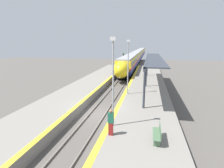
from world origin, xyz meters
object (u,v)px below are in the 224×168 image
object	(u,v)px
person_waiting	(111,122)
railway_signal	(123,59)
train	(138,55)
lamppost_mid	(128,64)
lamppost_near	(113,78)
platform_bench	(158,133)

from	to	relation	value
person_waiting	railway_signal	distance (m)	36.89
train	lamppost_mid	bearing A→B (deg)	-87.59
lamppost_near	railway_signal	bearing A→B (deg)	97.27
railway_signal	lamppost_mid	size ratio (longest dim) A/B	0.68
lamppost_near	person_waiting	bearing A→B (deg)	-84.55
platform_bench	railway_signal	xyz separation A→B (m)	(-7.52, 36.67, 1.21)
lamppost_mid	platform_bench	bearing A→B (deg)	-72.55
railway_signal	lamppost_near	size ratio (longest dim) A/B	0.68
person_waiting	railway_signal	world-z (taller)	railway_signal
railway_signal	train	bearing A→B (deg)	84.99
platform_bench	railway_signal	distance (m)	37.45
train	lamppost_near	bearing A→B (deg)	-87.92
train	railway_signal	xyz separation A→B (m)	(-2.27, -25.93, 0.33)
platform_bench	railway_signal	bearing A→B (deg)	101.59
train	person_waiting	xyz separation A→B (m)	(2.35, -62.52, -0.47)
train	person_waiting	bearing A→B (deg)	-87.85
platform_bench	railway_signal	size ratio (longest dim) A/B	0.40
train	platform_bench	world-z (taller)	train
train	lamppost_near	size ratio (longest dim) A/B	15.05
platform_bench	person_waiting	size ratio (longest dim) A/B	0.97
platform_bench	lamppost_near	xyz separation A→B (m)	(-3.02, 1.40, 2.97)
lamppost_near	platform_bench	bearing A→B (deg)	-24.86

